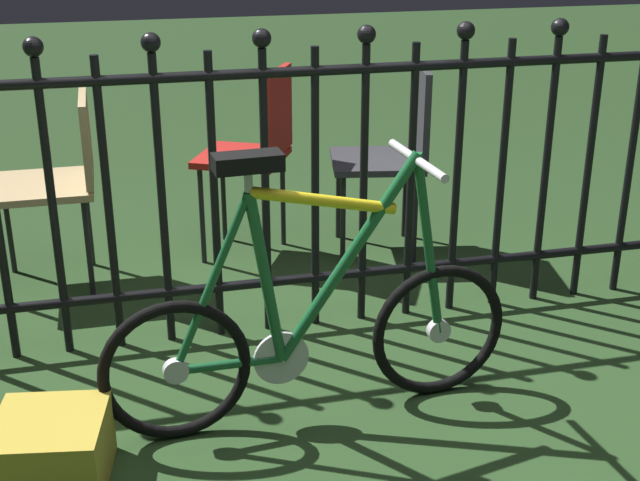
{
  "coord_description": "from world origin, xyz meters",
  "views": [
    {
      "loc": [
        -0.68,
        -2.3,
        1.58
      ],
      "look_at": [
        -0.06,
        0.21,
        0.55
      ],
      "focal_mm": 48.57,
      "sensor_mm": 36.0,
      "label": 1
    }
  ],
  "objects_px": {
    "bicycle": "(312,326)",
    "chair_red": "(258,144)",
    "chair_charcoal": "(395,144)",
    "display_crate": "(52,451)",
    "chair_tan": "(59,172)"
  },
  "relations": [
    {
      "from": "bicycle",
      "to": "chair_charcoal",
      "type": "xyz_separation_m",
      "value": [
        0.7,
        1.29,
        0.2
      ]
    },
    {
      "from": "bicycle",
      "to": "chair_charcoal",
      "type": "height_order",
      "value": "bicycle"
    },
    {
      "from": "chair_charcoal",
      "to": "chair_red",
      "type": "bearing_deg",
      "value": 172.59
    },
    {
      "from": "bicycle",
      "to": "chair_tan",
      "type": "distance_m",
      "value": 1.5
    },
    {
      "from": "chair_tan",
      "to": "bicycle",
      "type": "bearing_deg",
      "value": -58.11
    },
    {
      "from": "bicycle",
      "to": "display_crate",
      "type": "relative_size",
      "value": 4.35
    },
    {
      "from": "bicycle",
      "to": "chair_tan",
      "type": "relative_size",
      "value": 1.64
    },
    {
      "from": "chair_tan",
      "to": "chair_red",
      "type": "bearing_deg",
      "value": 7.08
    },
    {
      "from": "chair_red",
      "to": "display_crate",
      "type": "xyz_separation_m",
      "value": [
        -0.88,
        -1.54,
        -0.44
      ]
    },
    {
      "from": "bicycle",
      "to": "chair_red",
      "type": "relative_size",
      "value": 1.53
    },
    {
      "from": "chair_charcoal",
      "to": "display_crate",
      "type": "height_order",
      "value": "chair_charcoal"
    },
    {
      "from": "chair_charcoal",
      "to": "chair_red",
      "type": "height_order",
      "value": "chair_red"
    },
    {
      "from": "bicycle",
      "to": "chair_charcoal",
      "type": "relative_size",
      "value": 1.54
    },
    {
      "from": "chair_red",
      "to": "display_crate",
      "type": "distance_m",
      "value": 1.83
    },
    {
      "from": "bicycle",
      "to": "chair_red",
      "type": "distance_m",
      "value": 1.39
    }
  ]
}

